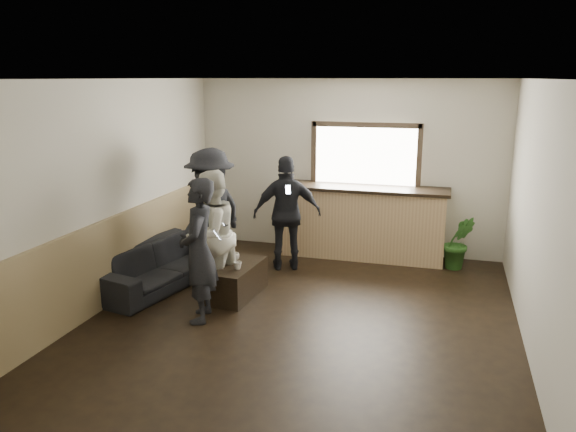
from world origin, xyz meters
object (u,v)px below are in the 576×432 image
(cup_b, at_px, (238,265))
(coffee_table, at_px, (235,280))
(bar_counter, at_px, (361,218))
(person_b, at_px, (211,235))
(person_d, at_px, (287,214))
(cup_a, at_px, (235,257))
(person_a, at_px, (199,251))
(sofa, at_px, (161,265))
(potted_plant, at_px, (458,242))
(person_c, at_px, (211,214))

(cup_b, bearing_deg, coffee_table, 124.01)
(bar_counter, distance_m, person_b, 2.75)
(person_b, distance_m, person_d, 1.47)
(person_b, bearing_deg, cup_a, 157.73)
(bar_counter, relative_size, person_a, 1.58)
(bar_counter, distance_m, sofa, 3.23)
(potted_plant, distance_m, person_b, 3.74)
(cup_b, xyz_separation_m, person_c, (-0.68, 0.73, 0.46))
(sofa, bearing_deg, person_a, -118.65)
(person_a, bearing_deg, potted_plant, 117.54)
(potted_plant, bearing_deg, person_a, -136.98)
(coffee_table, height_order, person_d, person_d)
(sofa, distance_m, person_a, 1.44)
(person_b, bearing_deg, sofa, -82.48)
(coffee_table, relative_size, person_a, 0.56)
(cup_b, xyz_separation_m, person_d, (0.26, 1.39, 0.38))
(coffee_table, xyz_separation_m, person_b, (-0.28, -0.09, 0.62))
(cup_a, xyz_separation_m, person_b, (-0.21, -0.26, 0.36))
(bar_counter, bearing_deg, coffee_table, -121.80)
(cup_a, distance_m, person_d, 1.21)
(cup_a, bearing_deg, potted_plant, 31.46)
(coffee_table, xyz_separation_m, cup_a, (-0.06, 0.17, 0.27))
(coffee_table, distance_m, person_a, 1.04)
(cup_a, xyz_separation_m, person_d, (0.43, 1.06, 0.38))
(bar_counter, xyz_separation_m, person_d, (-0.97, -0.91, 0.21))
(cup_b, height_order, potted_plant, potted_plant)
(sofa, relative_size, person_d, 1.20)
(bar_counter, xyz_separation_m, coffee_table, (-1.33, -2.14, -0.43))
(cup_a, distance_m, cup_b, 0.36)
(bar_counter, relative_size, person_b, 1.61)
(sofa, height_order, cup_b, sofa)
(sofa, distance_m, coffee_table, 1.13)
(potted_plant, distance_m, person_a, 4.05)
(potted_plant, xyz_separation_m, person_b, (-3.11, -2.03, 0.43))
(person_c, bearing_deg, person_b, 38.80)
(cup_a, bearing_deg, bar_counter, 54.79)
(cup_a, distance_m, potted_plant, 3.40)
(potted_plant, xyz_separation_m, person_a, (-2.95, -2.75, 0.44))
(coffee_table, bearing_deg, bar_counter, 58.20)
(cup_b, distance_m, person_b, 0.53)
(coffee_table, height_order, cup_b, cup_b)
(person_c, distance_m, person_d, 1.14)
(person_a, bearing_deg, bar_counter, 138.46)
(potted_plant, relative_size, person_b, 0.49)
(person_a, height_order, person_d, same)
(sofa, distance_m, cup_b, 1.26)
(cup_a, distance_m, person_a, 1.05)
(cup_b, relative_size, person_a, 0.06)
(coffee_table, relative_size, person_b, 0.58)
(sofa, bearing_deg, potted_plant, -52.35)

